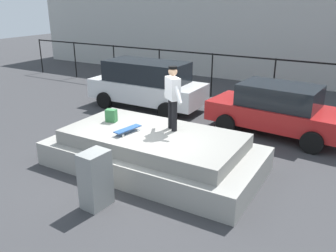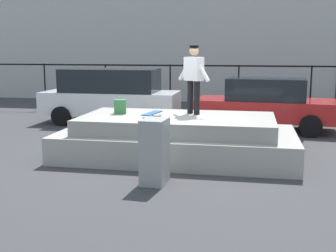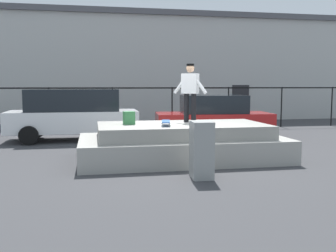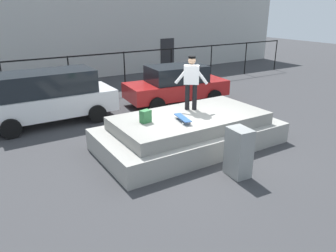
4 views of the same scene
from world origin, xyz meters
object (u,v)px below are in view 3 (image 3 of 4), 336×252
at_px(car_white_hatchback_near, 73,114).
at_px(car_red_sedan_mid, 213,116).
at_px(skateboarder, 190,89).
at_px(skateboard, 166,122).
at_px(backpack, 129,118).
at_px(utility_box, 202,150).

bearing_deg(car_white_hatchback_near, car_red_sedan_mid, -3.85).
relative_size(skateboarder, car_white_hatchback_near, 0.35).
distance_m(skateboarder, skateboard, 1.42).
distance_m(skateboard, backpack, 1.02).
bearing_deg(skateboard, car_white_hatchback_near, 118.34).
distance_m(skateboarder, utility_box, 2.87).
height_order(skateboarder, car_red_sedan_mid, skateboarder).
bearing_deg(utility_box, car_white_hatchback_near, 118.91).
height_order(car_red_sedan_mid, utility_box, car_red_sedan_mid).
bearing_deg(car_red_sedan_mid, backpack, -132.51).
bearing_deg(skateboard, skateboarder, 43.31).
height_order(skateboarder, skateboard, skateboarder).
xyz_separation_m(backpack, car_white_hatchback_near, (-1.63, 4.20, -0.17)).
relative_size(skateboarder, car_red_sedan_mid, 0.36).
xyz_separation_m(skateboard, backpack, (-0.89, 0.48, 0.07)).
bearing_deg(car_red_sedan_mid, skateboard, -121.35).
xyz_separation_m(backpack, car_red_sedan_mid, (3.53, 3.85, -0.30)).
bearing_deg(utility_box, car_red_sedan_mid, 74.34).
bearing_deg(skateboarder, car_white_hatchback_near, 130.77).
distance_m(car_red_sedan_mid, utility_box, 6.47).
height_order(skateboard, car_red_sedan_mid, car_red_sedan_mid).
height_order(car_white_hatchback_near, car_red_sedan_mid, car_white_hatchback_near).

